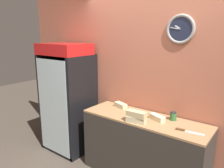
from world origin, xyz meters
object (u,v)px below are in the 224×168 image
Objects in this scene: condiment_jar at (173,116)px; sandwich_stack_bottom at (136,120)px; chefs_knife at (186,131)px; sandwich_flat_left at (157,118)px; sandwich_stack_middle at (136,114)px; beverage_cooler at (70,92)px; sandwich_flat_right at (121,105)px.

sandwich_stack_bottom is at bearing -132.38° from condiment_jar.
sandwich_flat_left is at bearing 166.50° from chefs_knife.
sandwich_stack_middle reaches higher than sandwich_flat_left.
beverage_cooler is 5.81× the size of chefs_knife.
sandwich_stack_middle reaches higher than condiment_jar.
condiment_jar is at bearing 136.73° from chefs_knife.
chefs_knife is at bearing 12.72° from sandwich_stack_bottom.
condiment_jar reaches higher than sandwich_flat_right.
sandwich_stack_middle is 0.60m from sandwich_flat_right.
sandwich_flat_left is (0.17, 0.23, -0.00)m from sandwich_stack_bottom.
beverage_cooler is 1.79m from condiment_jar.
sandwich_stack_middle is 0.80× the size of chefs_knife.
beverage_cooler is at bearing -179.36° from sandwich_flat_left.
sandwich_stack_bottom is at bearing -8.25° from beverage_cooler.
condiment_jar is (-0.25, 0.23, 0.05)m from chefs_knife.
condiment_jar is at bearing 47.62° from sandwich_stack_middle.
sandwich_flat_right is (-0.49, 0.35, -0.08)m from sandwich_stack_middle.
sandwich_stack_middle is at bearing 180.00° from sandwich_stack_bottom.
sandwich_stack_middle reaches higher than sandwich_stack_bottom.
sandwich_stack_bottom is at bearing -35.61° from sandwich_flat_right.
beverage_cooler reaches higher than sandwich_stack_middle.
beverage_cooler is 7.89× the size of sandwich_flat_right.
sandwich_stack_middle is 1.09× the size of sandwich_flat_right.
sandwich_stack_bottom is 2.30× the size of condiment_jar.
beverage_cooler reaches higher than chefs_knife.
sandwich_flat_left is 0.21m from condiment_jar.
chefs_knife is 2.81× the size of condiment_jar.
sandwich_stack_middle is 0.50m from condiment_jar.
condiment_jar is at bearing 47.62° from sandwich_stack_bottom.
beverage_cooler is 1.47m from sandwich_stack_middle.
sandwich_stack_bottom is (1.45, -0.21, -0.07)m from beverage_cooler.
beverage_cooler is 7.08× the size of sandwich_stack_bottom.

